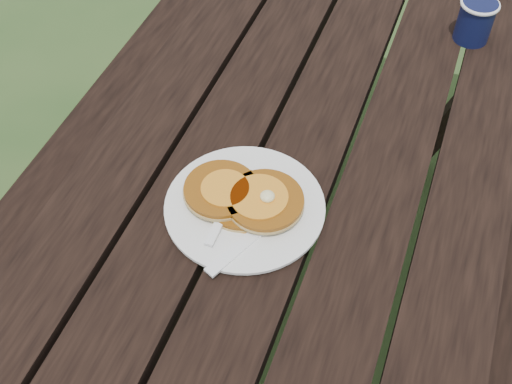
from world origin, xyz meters
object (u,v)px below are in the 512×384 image
(plate, at_px, (245,207))
(picnic_table, at_px, (311,223))
(pancake_stack, at_px, (244,197))
(coffee_cup, at_px, (476,18))

(plate, bearing_deg, picnic_table, 79.79)
(picnic_table, height_order, plate, plate)
(pancake_stack, bearing_deg, picnic_table, 78.97)
(pancake_stack, xyz_separation_m, coffee_cup, (0.29, 0.60, 0.03))
(picnic_table, distance_m, pancake_stack, 0.50)
(plate, relative_size, coffee_cup, 2.91)
(coffee_cup, bearing_deg, picnic_table, -127.05)
(plate, relative_size, pancake_stack, 1.28)
(plate, bearing_deg, coffee_cup, 64.50)
(plate, xyz_separation_m, coffee_cup, (0.29, 0.60, 0.05))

